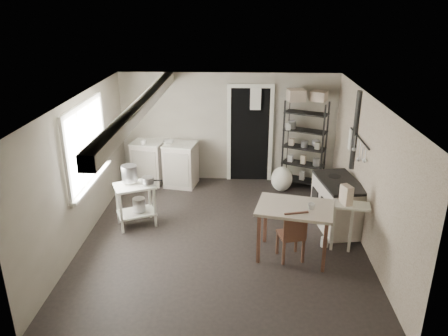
{
  "coord_description": "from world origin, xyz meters",
  "views": [
    {
      "loc": [
        0.28,
        -6.33,
        3.68
      ],
      "look_at": [
        0.0,
        0.3,
        1.1
      ],
      "focal_mm": 35.0,
      "sensor_mm": 36.0,
      "label": 1
    }
  ],
  "objects_px": {
    "shelf_rack": "(304,142)",
    "flour_sack": "(282,180)",
    "stockpot": "(129,173)",
    "prep_table": "(136,204)",
    "chair": "(291,230)",
    "stove": "(337,204)",
    "base_cabinets": "(165,163)",
    "work_table": "(293,234)"
  },
  "relations": [
    {
      "from": "prep_table",
      "to": "flour_sack",
      "type": "distance_m",
      "value": 3.05
    },
    {
      "from": "prep_table",
      "to": "work_table",
      "type": "xyz_separation_m",
      "value": [
        2.59,
        -0.87,
        -0.02
      ]
    },
    {
      "from": "base_cabinets",
      "to": "shelf_rack",
      "type": "relative_size",
      "value": 0.77
    },
    {
      "from": "stockpot",
      "to": "stove",
      "type": "relative_size",
      "value": 0.26
    },
    {
      "from": "shelf_rack",
      "to": "stockpot",
      "type": "bearing_deg",
      "value": -125.66
    },
    {
      "from": "base_cabinets",
      "to": "stove",
      "type": "xyz_separation_m",
      "value": [
        3.24,
        -1.76,
        -0.02
      ]
    },
    {
      "from": "prep_table",
      "to": "base_cabinets",
      "type": "bearing_deg",
      "value": 84.02
    },
    {
      "from": "prep_table",
      "to": "stockpot",
      "type": "bearing_deg",
      "value": 145.38
    },
    {
      "from": "work_table",
      "to": "flour_sack",
      "type": "distance_m",
      "value": 2.43
    },
    {
      "from": "stockpot",
      "to": "prep_table",
      "type": "bearing_deg",
      "value": -34.62
    },
    {
      "from": "work_table",
      "to": "chair",
      "type": "bearing_deg",
      "value": -123.83
    },
    {
      "from": "stove",
      "to": "chair",
      "type": "xyz_separation_m",
      "value": [
        -0.89,
        -1.02,
        0.04
      ]
    },
    {
      "from": "stove",
      "to": "work_table",
      "type": "height_order",
      "value": "stove"
    },
    {
      "from": "prep_table",
      "to": "base_cabinets",
      "type": "distance_m",
      "value": 1.86
    },
    {
      "from": "shelf_rack",
      "to": "flour_sack",
      "type": "bearing_deg",
      "value": -120.61
    },
    {
      "from": "stockpot",
      "to": "chair",
      "type": "distance_m",
      "value": 2.85
    },
    {
      "from": "work_table",
      "to": "chair",
      "type": "xyz_separation_m",
      "value": [
        -0.05,
        -0.07,
        0.1
      ]
    },
    {
      "from": "shelf_rack",
      "to": "chair",
      "type": "bearing_deg",
      "value": -76.25
    },
    {
      "from": "prep_table",
      "to": "work_table",
      "type": "relative_size",
      "value": 0.69
    },
    {
      "from": "chair",
      "to": "prep_table",
      "type": "bearing_deg",
      "value": 146.18
    },
    {
      "from": "stockpot",
      "to": "work_table",
      "type": "height_order",
      "value": "stockpot"
    },
    {
      "from": "prep_table",
      "to": "base_cabinets",
      "type": "relative_size",
      "value": 0.54
    },
    {
      "from": "stockpot",
      "to": "base_cabinets",
      "type": "height_order",
      "value": "stockpot"
    },
    {
      "from": "shelf_rack",
      "to": "flour_sack",
      "type": "relative_size",
      "value": 3.47
    },
    {
      "from": "prep_table",
      "to": "chair",
      "type": "height_order",
      "value": "chair"
    },
    {
      "from": "stockpot",
      "to": "flour_sack",
      "type": "bearing_deg",
      "value": 29.03
    },
    {
      "from": "shelf_rack",
      "to": "stove",
      "type": "bearing_deg",
      "value": -54.36
    },
    {
      "from": "base_cabinets",
      "to": "shelf_rack",
      "type": "height_order",
      "value": "shelf_rack"
    },
    {
      "from": "stockpot",
      "to": "flour_sack",
      "type": "xyz_separation_m",
      "value": [
        2.7,
        1.5,
        -0.7
      ]
    },
    {
      "from": "chair",
      "to": "flour_sack",
      "type": "xyz_separation_m",
      "value": [
        0.07,
        2.5,
        -0.24
      ]
    },
    {
      "from": "chair",
      "to": "base_cabinets",
      "type": "bearing_deg",
      "value": 116.58
    },
    {
      "from": "prep_table",
      "to": "work_table",
      "type": "bearing_deg",
      "value": -18.51
    },
    {
      "from": "prep_table",
      "to": "chair",
      "type": "distance_m",
      "value": 2.71
    },
    {
      "from": "stove",
      "to": "flour_sack",
      "type": "xyz_separation_m",
      "value": [
        -0.81,
        1.48,
        -0.2
      ]
    },
    {
      "from": "chair",
      "to": "stove",
      "type": "bearing_deg",
      "value": 35.33
    },
    {
      "from": "base_cabinets",
      "to": "stove",
      "type": "relative_size",
      "value": 1.27
    },
    {
      "from": "stove",
      "to": "chair",
      "type": "relative_size",
      "value": 1.27
    },
    {
      "from": "base_cabinets",
      "to": "work_table",
      "type": "xyz_separation_m",
      "value": [
        2.4,
        -2.71,
        -0.08
      ]
    },
    {
      "from": "base_cabinets",
      "to": "prep_table",
      "type": "bearing_deg",
      "value": -85.68
    },
    {
      "from": "prep_table",
      "to": "flour_sack",
      "type": "xyz_separation_m",
      "value": [
        2.62,
        1.56,
        -0.16
      ]
    },
    {
      "from": "work_table",
      "to": "flour_sack",
      "type": "height_order",
      "value": "work_table"
    },
    {
      "from": "flour_sack",
      "to": "work_table",
      "type": "bearing_deg",
      "value": -90.65
    }
  ]
}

